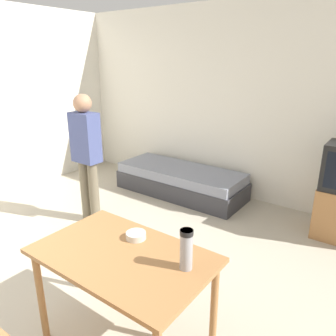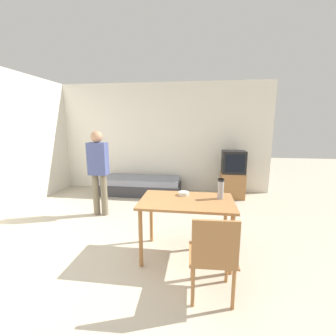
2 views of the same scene
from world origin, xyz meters
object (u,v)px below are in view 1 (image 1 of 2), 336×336
(thermos_flask, at_px, (186,248))
(mate_bowl, at_px, (136,235))
(person_standing, at_px, (86,151))
(dining_table, at_px, (123,266))
(daybed, at_px, (180,181))

(thermos_flask, distance_m, mate_bowl, 0.49)
(thermos_flask, bearing_deg, person_standing, 153.78)
(person_standing, relative_size, thermos_flask, 6.12)
(thermos_flask, bearing_deg, dining_table, -165.10)
(daybed, distance_m, dining_table, 2.86)
(dining_table, xyz_separation_m, thermos_flask, (0.42, 0.11, 0.24))
(daybed, height_order, person_standing, person_standing)
(daybed, relative_size, mate_bowl, 13.82)
(dining_table, distance_m, person_standing, 2.05)
(daybed, bearing_deg, person_standing, -106.99)
(dining_table, relative_size, mate_bowl, 8.29)
(dining_table, xyz_separation_m, person_standing, (-1.68, 1.14, 0.25))
(thermos_flask, xyz_separation_m, mate_bowl, (-0.47, 0.08, -0.12))
(daybed, height_order, thermos_flask, thermos_flask)
(thermos_flask, relative_size, mate_bowl, 1.84)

